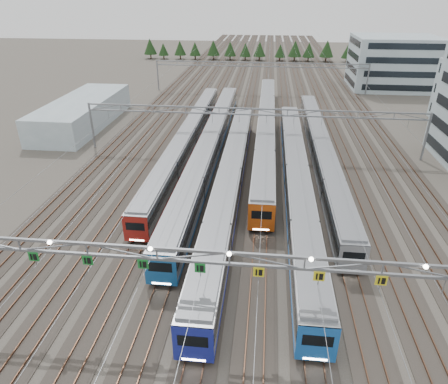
# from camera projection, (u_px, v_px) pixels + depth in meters

# --- Properties ---
(ground) EXTENTS (400.00, 400.00, 0.00)m
(ground) POSITION_uv_depth(u_px,v_px,m) (229.00, 329.00, 33.38)
(ground) COLOR #47423A
(ground) RESTS_ON ground
(track_bed) EXTENTS (54.00, 260.00, 5.42)m
(track_bed) POSITION_uv_depth(u_px,v_px,m) (261.00, 76.00, 121.08)
(track_bed) COLOR #2D2823
(track_bed) RESTS_ON ground
(train_a) EXTENTS (2.85, 60.62, 3.71)m
(train_a) POSITION_uv_depth(u_px,v_px,m) (188.00, 137.00, 69.87)
(train_a) COLOR black
(train_a) RESTS_ON ground
(train_b) EXTENTS (3.07, 67.16, 4.01)m
(train_b) POSITION_uv_depth(u_px,v_px,m) (211.00, 144.00, 66.25)
(train_b) COLOR black
(train_b) RESTS_ON ground
(train_c) EXTENTS (3.10, 56.70, 4.04)m
(train_c) POSITION_uv_depth(u_px,v_px,m) (230.00, 180.00, 54.00)
(train_c) COLOR black
(train_c) RESTS_ON ground
(train_d) EXTENTS (3.11, 67.41, 4.06)m
(train_d) POSITION_uv_depth(u_px,v_px,m) (266.00, 126.00, 74.64)
(train_d) COLOR black
(train_d) RESTS_ON ground
(train_e) EXTENTS (3.07, 58.61, 4.01)m
(train_e) POSITION_uv_depth(u_px,v_px,m) (296.00, 177.00, 54.90)
(train_e) COLOR black
(train_e) RESTS_ON ground
(train_f) EXTENTS (2.86, 58.64, 3.73)m
(train_f) POSITION_uv_depth(u_px,v_px,m) (321.00, 150.00, 64.23)
(train_f) COLOR black
(train_f) RESTS_ON ground
(gantry_near) EXTENTS (56.36, 0.61, 8.08)m
(gantry_near) POSITION_uv_depth(u_px,v_px,m) (229.00, 262.00, 30.04)
(gantry_near) COLOR gray
(gantry_near) RESTS_ON ground
(gantry_mid) EXTENTS (56.36, 0.36, 8.00)m
(gantry_mid) POSITION_uv_depth(u_px,v_px,m) (253.00, 117.00, 65.81)
(gantry_mid) COLOR gray
(gantry_mid) RESTS_ON ground
(gantry_far) EXTENTS (56.36, 0.36, 8.00)m
(gantry_far) POSITION_uv_depth(u_px,v_px,m) (260.00, 68.00, 105.59)
(gantry_far) COLOR gray
(gantry_far) RESTS_ON ground
(depot_bldg_north) EXTENTS (22.00, 18.00, 13.76)m
(depot_bldg_north) POSITION_uv_depth(u_px,v_px,m) (393.00, 62.00, 110.51)
(depot_bldg_north) COLOR #9AB1B8
(depot_bldg_north) RESTS_ON ground
(west_shed) EXTENTS (10.00, 30.00, 5.21)m
(west_shed) POSITION_uv_depth(u_px,v_px,m) (83.00, 112.00, 81.86)
(west_shed) COLOR #9AB1B8
(west_shed) RESTS_ON ground
(treeline) EXTENTS (81.20, 5.60, 7.02)m
(treeline) POSITION_uv_depth(u_px,v_px,m) (245.00, 49.00, 153.90)
(treeline) COLOR #332114
(treeline) RESTS_ON ground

